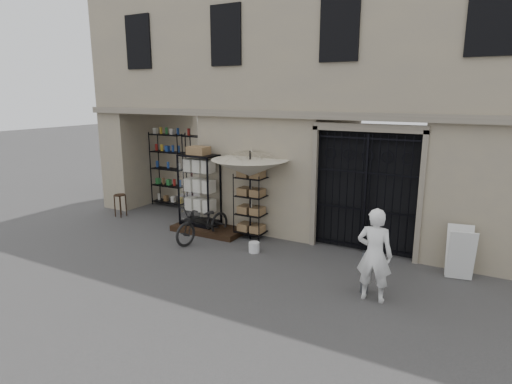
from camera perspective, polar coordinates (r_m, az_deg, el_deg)
The scene contains 15 objects.
ground at distance 9.56m, azimuth 0.11°, elevation -10.10°, with size 80.00×80.00×0.00m, color black.
main_building at distance 12.47m, azimuth 9.44°, elevation 16.26°, with size 14.00×4.00×9.00m, color gray.
shop_recess at distance 13.86m, azimuth -10.64°, elevation 3.41°, with size 3.00×1.70×3.00m, color black.
shop_shelving at distance 14.31m, azimuth -9.48°, elevation 2.75°, with size 2.70×0.50×2.50m, color black.
iron_gate at distance 10.53m, azimuth 14.60°, elevation 0.21°, with size 2.50×0.21×3.00m.
step_platform at distance 11.97m, azimuth -6.38°, elevation -4.97°, with size 2.00×0.90×0.15m, color black.
display_cabinet at distance 11.98m, azimuth -7.54°, elevation -0.21°, with size 1.04×0.70×2.15m.
wire_rack at distance 11.25m, azimuth -0.64°, elevation -1.96°, with size 0.82×0.62×1.74m.
market_umbrella at distance 10.86m, azimuth -0.80°, elevation 3.85°, with size 2.07×2.10×2.82m.
white_bucket at distance 10.42m, azimuth -0.26°, elevation -7.37°, with size 0.26×0.26×0.25m, color silver.
bicycle at distance 11.36m, azimuth -6.97°, elevation -6.40°, with size 0.64×0.97×1.84m, color black.
wooden_stool at distance 13.97m, azimuth -17.64°, elevation -1.65°, with size 0.44×0.44×0.70m.
steel_bollard at distance 8.57m, azimuth 14.34°, elevation -10.34°, with size 0.15×0.15×0.84m, color #5A5E65.
shopkeeper at distance 8.52m, azimuth 15.14°, elevation -13.62°, with size 0.64×1.76×0.42m, color silver.
easel_sign at distance 9.80m, azimuth 25.59°, elevation -7.36°, with size 0.61×0.67×1.08m.
Camera 1 is at (4.26, -7.70, 3.75)m, focal length 30.00 mm.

